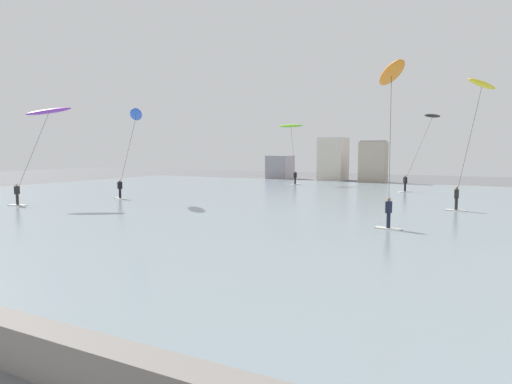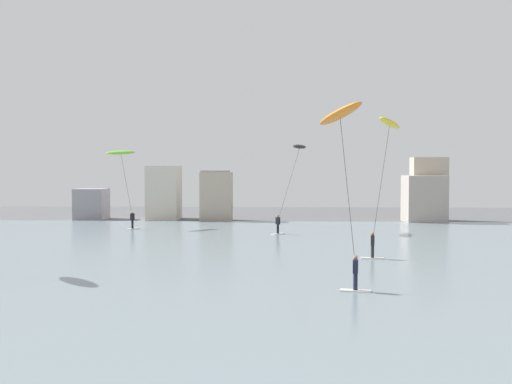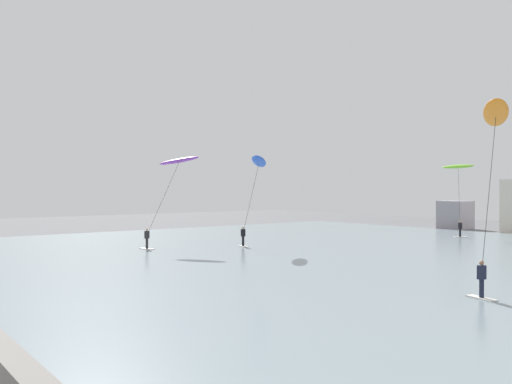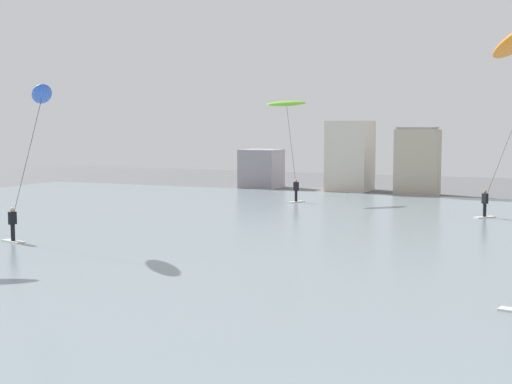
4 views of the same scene
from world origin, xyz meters
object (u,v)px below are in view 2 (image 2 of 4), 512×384
(kitesurfer_black, at_px, (298,154))
(kitesurfer_yellow, at_px, (387,140))
(kitesurfer_orange, at_px, (341,127))
(kitesurfer_lime, at_px, (122,159))

(kitesurfer_black, distance_m, kitesurfer_yellow, 15.40)
(kitesurfer_black, xyz_separation_m, kitesurfer_orange, (1.37, -23.07, 0.76))
(kitesurfer_yellow, distance_m, kitesurfer_lime, 27.79)
(kitesurfer_black, relative_size, kitesurfer_yellow, 0.87)
(kitesurfer_yellow, height_order, kitesurfer_orange, kitesurfer_yellow)
(kitesurfer_black, bearing_deg, kitesurfer_yellow, -70.40)
(kitesurfer_yellow, xyz_separation_m, kitesurfer_lime, (-21.61, 17.46, -0.91))
(kitesurfer_black, height_order, kitesurfer_yellow, kitesurfer_yellow)
(kitesurfer_black, relative_size, kitesurfer_orange, 0.87)
(kitesurfer_black, distance_m, kitesurfer_orange, 23.12)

